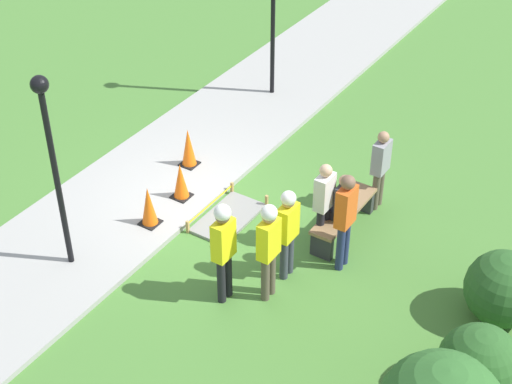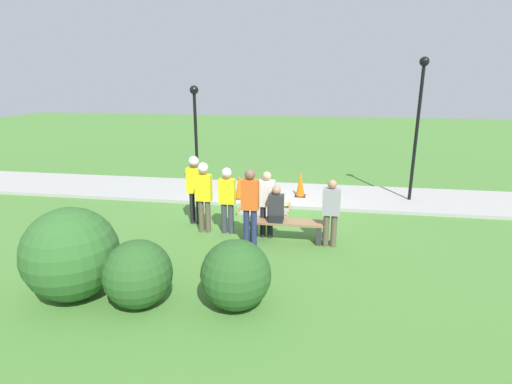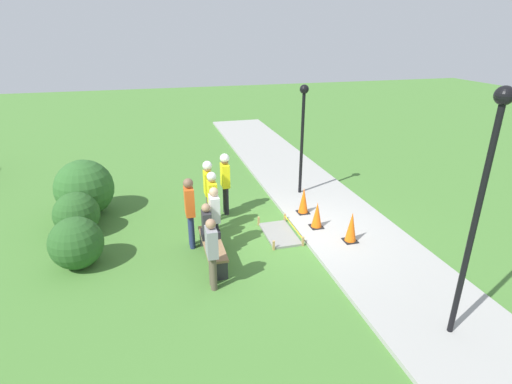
% 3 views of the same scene
% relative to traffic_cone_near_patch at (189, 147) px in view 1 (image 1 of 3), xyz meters
% --- Properties ---
extents(ground_plane, '(60.00, 60.00, 0.00)m').
position_rel_traffic_cone_near_patch_xyz_m(ground_plane, '(0.93, 1.09, -0.50)').
color(ground_plane, '#477A33').
extents(sidewalk, '(28.00, 2.75, 0.10)m').
position_rel_traffic_cone_near_patch_xyz_m(sidewalk, '(0.93, -0.29, -0.45)').
color(sidewalk, '#9E9E99').
rests_on(sidewalk, ground_plane).
extents(wet_concrete_patch, '(1.47, 0.83, 0.26)m').
position_rel_traffic_cone_near_patch_xyz_m(wet_concrete_patch, '(0.96, 1.59, -0.47)').
color(wet_concrete_patch, gray).
rests_on(wet_concrete_patch, ground_plane).
extents(traffic_cone_near_patch, '(0.34, 0.34, 0.81)m').
position_rel_traffic_cone_near_patch_xyz_m(traffic_cone_near_patch, '(0.00, 0.00, 0.00)').
color(traffic_cone_near_patch, black).
rests_on(traffic_cone_near_patch, sidewalk).
extents(traffic_cone_far_patch, '(0.34, 0.34, 0.73)m').
position_rel_traffic_cone_near_patch_xyz_m(traffic_cone_far_patch, '(0.96, 0.53, -0.04)').
color(traffic_cone_far_patch, black).
rests_on(traffic_cone_far_patch, sidewalk).
extents(traffic_cone_sidewalk_edge, '(0.34, 0.34, 0.78)m').
position_rel_traffic_cone_near_patch_xyz_m(traffic_cone_sidewalk_edge, '(1.92, 0.54, -0.02)').
color(traffic_cone_sidewalk_edge, black).
rests_on(traffic_cone_sidewalk_edge, sidewalk).
extents(park_bench, '(1.78, 0.44, 0.51)m').
position_rel_traffic_cone_near_patch_xyz_m(park_bench, '(0.16, 3.54, -0.14)').
color(park_bench, '#2D2D33').
rests_on(park_bench, ground_plane).
extents(person_seated_on_bench, '(0.36, 0.44, 0.89)m').
position_rel_traffic_cone_near_patch_xyz_m(person_seated_on_bench, '(0.40, 3.59, 0.36)').
color(person_seated_on_bench, black).
rests_on(person_seated_on_bench, park_bench).
extents(worker_supervisor, '(0.40, 0.25, 1.71)m').
position_rel_traffic_cone_near_patch_xyz_m(worker_supervisor, '(1.68, 3.27, 0.51)').
color(worker_supervisor, '#383D47').
rests_on(worker_supervisor, ground_plane).
extents(worker_assistant, '(0.40, 0.26, 1.83)m').
position_rel_traffic_cone_near_patch_xyz_m(worker_assistant, '(2.28, 3.28, 0.60)').
color(worker_assistant, brown).
rests_on(worker_assistant, ground_plane).
extents(worker_trainee, '(0.40, 0.27, 1.87)m').
position_rel_traffic_cone_near_patch_xyz_m(worker_trainee, '(2.69, 2.72, 0.63)').
color(worker_trainee, black).
rests_on(worker_trainee, ground_plane).
extents(bystander_in_orange_shirt, '(0.40, 0.24, 1.85)m').
position_rel_traffic_cone_near_patch_xyz_m(bystander_in_orange_shirt, '(0.97, 3.94, 0.56)').
color(bystander_in_orange_shirt, navy).
rests_on(bystander_in_orange_shirt, ground_plane).
extents(bystander_in_gray_shirt, '(0.40, 0.22, 1.68)m').
position_rel_traffic_cone_near_patch_xyz_m(bystander_in_gray_shirt, '(0.66, 3.38, 0.45)').
color(bystander_in_gray_shirt, black).
rests_on(bystander_in_gray_shirt, ground_plane).
extents(bystander_in_white_shirt, '(0.40, 0.22, 1.63)m').
position_rel_traffic_cone_near_patch_xyz_m(bystander_in_white_shirt, '(-0.89, 3.70, 0.41)').
color(bystander_in_white_shirt, brown).
rests_on(bystander_in_white_shirt, ground_plane).
extents(lamppost_near, '(0.28, 0.28, 3.51)m').
position_rel_traffic_cone_near_patch_xyz_m(lamppost_near, '(3.45, 0.06, 1.93)').
color(lamppost_near, black).
rests_on(lamppost_near, sidewalk).
extents(shrub_rounded_mid, '(1.22, 1.22, 1.22)m').
position_rel_traffic_cone_near_patch_xyz_m(shrub_rounded_mid, '(0.75, 6.59, 0.11)').
color(shrub_rounded_mid, '#285623').
rests_on(shrub_rounded_mid, ground_plane).
extents(shrub_rounded_far, '(1.19, 1.19, 1.19)m').
position_rel_traffic_cone_near_patch_xyz_m(shrub_rounded_far, '(2.43, 6.81, 0.09)').
color(shrub_rounded_far, '#285623').
rests_on(shrub_rounded_far, ground_plane).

